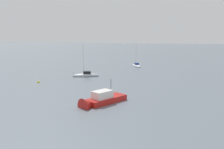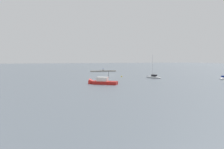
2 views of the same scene
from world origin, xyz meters
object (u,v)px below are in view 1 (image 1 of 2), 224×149
(sailboat_grey_far, at_px, (86,75))
(mooring_buoy_near, at_px, (38,82))
(sailboat_white_near, at_px, (136,66))
(motorboat_red_mid, at_px, (100,101))

(sailboat_grey_far, distance_m, mooring_buoy_near, 12.36)
(sailboat_white_near, distance_m, motorboat_red_mid, 44.47)
(sailboat_grey_far, distance_m, motorboat_red_mid, 24.61)
(motorboat_red_mid, height_order, mooring_buoy_near, motorboat_red_mid)
(sailboat_white_near, xyz_separation_m, sailboat_grey_far, (22.04, -10.08, 0.03))
(sailboat_grey_far, relative_size, motorboat_red_mid, 1.11)
(sailboat_grey_far, bearing_deg, sailboat_white_near, -45.66)
(motorboat_red_mid, distance_m, mooring_buoy_near, 21.86)
(sailboat_white_near, distance_m, mooring_buoy_near, 36.36)
(sailboat_grey_far, bearing_deg, mooring_buoy_near, 120.72)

